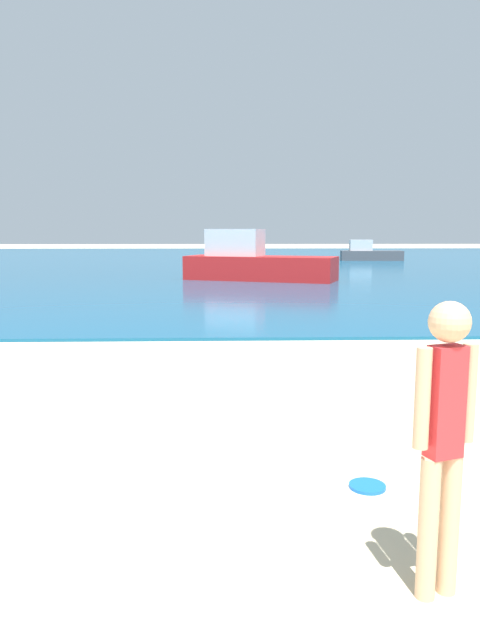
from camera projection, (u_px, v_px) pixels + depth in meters
water at (219, 260)px, 40.06m from camera, size 160.00×60.00×0.06m
person_standing at (444, 433)px, 2.99m from camera, size 0.35×0.21×1.59m
frisbee at (367, 486)px, 4.42m from camera, size 0.28×0.28×0.03m
boat_near at (255, 262)px, 23.05m from camera, size 6.18×3.87×2.01m
boat_far at (369, 253)px, 39.32m from camera, size 4.21×1.73×1.39m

